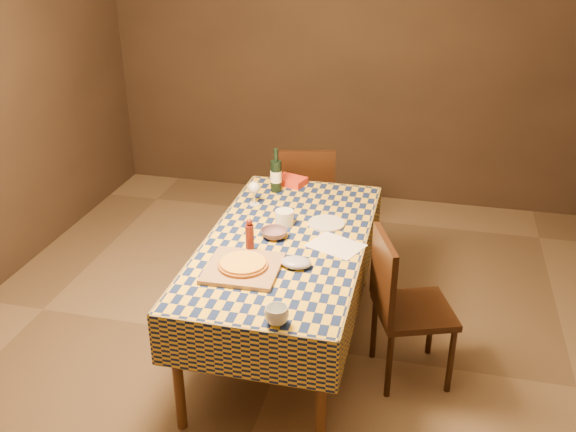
{
  "coord_description": "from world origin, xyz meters",
  "views": [
    {
      "loc": [
        0.79,
        -3.27,
        2.54
      ],
      "look_at": [
        0.0,
        0.05,
        0.9
      ],
      "focal_mm": 40.0,
      "sensor_mm": 36.0,
      "label": 1
    }
  ],
  "objects_px": {
    "pizza": "(243,264)",
    "chair_right": "(401,301)",
    "dining_table": "(286,251)",
    "cutting_board": "(243,268)",
    "wine_bottle": "(276,175)",
    "white_plate": "(326,223)",
    "chair_far": "(307,195)",
    "bowl": "(274,234)"
  },
  "relations": [
    {
      "from": "cutting_board",
      "to": "chair_right",
      "type": "bearing_deg",
      "value": 18.15
    },
    {
      "from": "cutting_board",
      "to": "white_plate",
      "type": "bearing_deg",
      "value": 62.55
    },
    {
      "from": "dining_table",
      "to": "cutting_board",
      "type": "bearing_deg",
      "value": -109.55
    },
    {
      "from": "chair_far",
      "to": "wine_bottle",
      "type": "bearing_deg",
      "value": -101.72
    },
    {
      "from": "pizza",
      "to": "chair_far",
      "type": "height_order",
      "value": "chair_far"
    },
    {
      "from": "dining_table",
      "to": "white_plate",
      "type": "bearing_deg",
      "value": 52.0
    },
    {
      "from": "dining_table",
      "to": "cutting_board",
      "type": "xyz_separation_m",
      "value": [
        -0.14,
        -0.4,
        0.09
      ]
    },
    {
      "from": "dining_table",
      "to": "wine_bottle",
      "type": "height_order",
      "value": "wine_bottle"
    },
    {
      "from": "dining_table",
      "to": "bowl",
      "type": "relative_size",
      "value": 11.63
    },
    {
      "from": "bowl",
      "to": "chair_far",
      "type": "relative_size",
      "value": 0.17
    },
    {
      "from": "wine_bottle",
      "to": "chair_right",
      "type": "distance_m",
      "value": 1.29
    },
    {
      "from": "chair_right",
      "to": "bowl",
      "type": "bearing_deg",
      "value": 170.31
    },
    {
      "from": "dining_table",
      "to": "chair_right",
      "type": "relative_size",
      "value": 1.98
    },
    {
      "from": "pizza",
      "to": "white_plate",
      "type": "distance_m",
      "value": 0.74
    },
    {
      "from": "wine_bottle",
      "to": "white_plate",
      "type": "relative_size",
      "value": 1.36
    },
    {
      "from": "wine_bottle",
      "to": "white_plate",
      "type": "height_order",
      "value": "wine_bottle"
    },
    {
      "from": "bowl",
      "to": "chair_right",
      "type": "height_order",
      "value": "chair_right"
    },
    {
      "from": "pizza",
      "to": "wine_bottle",
      "type": "distance_m",
      "value": 1.1
    },
    {
      "from": "pizza",
      "to": "chair_right",
      "type": "height_order",
      "value": "chair_right"
    },
    {
      "from": "pizza",
      "to": "chair_right",
      "type": "xyz_separation_m",
      "value": [
        0.85,
        0.28,
        -0.28
      ]
    },
    {
      "from": "bowl",
      "to": "white_plate",
      "type": "distance_m",
      "value": 0.37
    },
    {
      "from": "chair_right",
      "to": "chair_far",
      "type": "bearing_deg",
      "value": 121.87
    },
    {
      "from": "bowl",
      "to": "white_plate",
      "type": "height_order",
      "value": "bowl"
    },
    {
      "from": "cutting_board",
      "to": "white_plate",
      "type": "distance_m",
      "value": 0.74
    },
    {
      "from": "dining_table",
      "to": "cutting_board",
      "type": "height_order",
      "value": "cutting_board"
    },
    {
      "from": "dining_table",
      "to": "bowl",
      "type": "bearing_deg",
      "value": 173.48
    },
    {
      "from": "cutting_board",
      "to": "bowl",
      "type": "relative_size",
      "value": 2.47
    },
    {
      "from": "cutting_board",
      "to": "chair_right",
      "type": "xyz_separation_m",
      "value": [
        0.85,
        0.28,
        -0.26
      ]
    },
    {
      "from": "pizza",
      "to": "wine_bottle",
      "type": "bearing_deg",
      "value": 94.9
    },
    {
      "from": "bowl",
      "to": "chair_right",
      "type": "relative_size",
      "value": 0.17
    },
    {
      "from": "dining_table",
      "to": "white_plate",
      "type": "xyz_separation_m",
      "value": [
        0.2,
        0.25,
        0.08
      ]
    },
    {
      "from": "chair_far",
      "to": "cutting_board",
      "type": "bearing_deg",
      "value": -90.56
    },
    {
      "from": "dining_table",
      "to": "bowl",
      "type": "height_order",
      "value": "bowl"
    },
    {
      "from": "pizza",
      "to": "chair_far",
      "type": "relative_size",
      "value": 0.37
    },
    {
      "from": "pizza",
      "to": "chair_right",
      "type": "distance_m",
      "value": 0.94
    },
    {
      "from": "pizza",
      "to": "cutting_board",
      "type": "bearing_deg",
      "value": 90.0
    },
    {
      "from": "wine_bottle",
      "to": "white_plate",
      "type": "distance_m",
      "value": 0.62
    },
    {
      "from": "bowl",
      "to": "white_plate",
      "type": "xyz_separation_m",
      "value": [
        0.27,
        0.24,
        -0.02
      ]
    },
    {
      "from": "chair_right",
      "to": "dining_table",
      "type": "bearing_deg",
      "value": 169.97
    },
    {
      "from": "wine_bottle",
      "to": "chair_far",
      "type": "xyz_separation_m",
      "value": [
        0.11,
        0.53,
        -0.36
      ]
    },
    {
      "from": "dining_table",
      "to": "cutting_board",
      "type": "distance_m",
      "value": 0.44
    },
    {
      "from": "wine_bottle",
      "to": "white_plate",
      "type": "bearing_deg",
      "value": -45.09
    }
  ]
}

